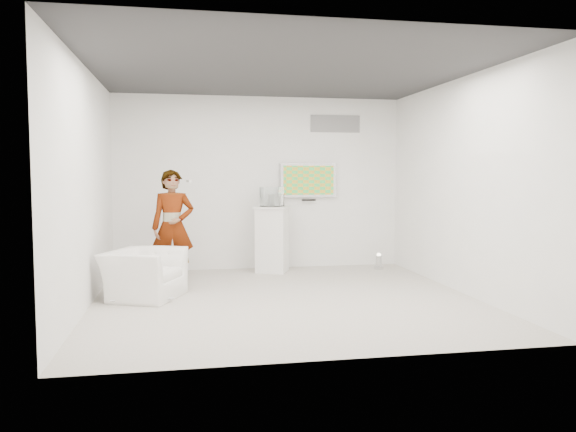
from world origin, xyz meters
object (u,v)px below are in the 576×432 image
object	(u,v)px
tv	(308,180)
floor_uplight	(379,262)
armchair	(144,274)
pedestal	(272,239)
person	(173,227)

from	to	relation	value
tv	floor_uplight	world-z (taller)	tv
armchair	floor_uplight	distance (m)	4.20
armchair	pedestal	size ratio (longest dim) A/B	0.89
pedestal	armchair	bearing A→B (deg)	-139.71
pedestal	floor_uplight	world-z (taller)	pedestal
armchair	tv	bearing A→B (deg)	-29.87
tv	person	distance (m)	2.70
tv	armchair	xyz separation A→B (m)	(-2.70, -2.05, -1.23)
armchair	floor_uplight	world-z (taller)	armchair
tv	armchair	bearing A→B (deg)	-142.84
person	floor_uplight	distance (m)	3.65
tv	floor_uplight	xyz separation A→B (m)	(1.17, -0.45, -1.42)
tv	person	xyz separation A→B (m)	(-2.34, -1.16, -0.69)
person	armchair	xyz separation A→B (m)	(-0.37, -0.89, -0.54)
person	floor_uplight	bearing A→B (deg)	10.29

